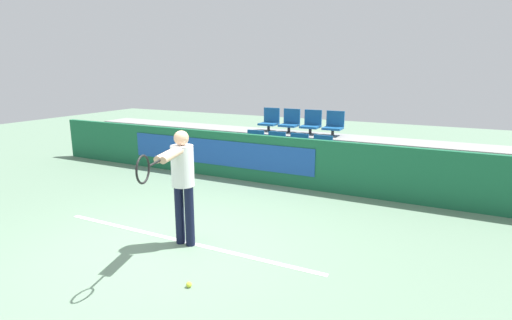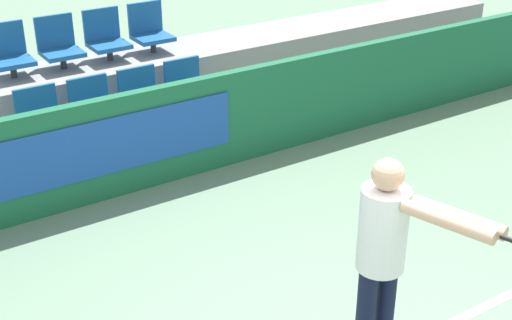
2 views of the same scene
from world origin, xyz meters
TOP-DOWN VIEW (x-y plane):
  - ground_plane at (0.00, 0.00)m, footprint 30.00×30.00m
  - court_baseline at (0.00, 0.30)m, footprint 4.45×0.08m
  - barrier_wall at (-0.04, 3.61)m, footprint 12.61×0.14m
  - bleacher_tier_front at (0.00, 4.15)m, footprint 12.21×0.91m
  - bleacher_tier_middle at (0.00, 5.06)m, footprint 12.21×0.91m
  - stadium_chair_0 at (-0.84, 4.27)m, footprint 0.43×0.41m
  - stadium_chair_1 at (-0.28, 4.27)m, footprint 0.43×0.41m
  - stadium_chair_2 at (0.28, 4.27)m, footprint 0.43×0.41m
  - stadium_chair_3 at (0.84, 4.27)m, footprint 0.43×0.41m
  - stadium_chair_4 at (-0.84, 5.18)m, footprint 0.43×0.41m
  - stadium_chair_5 at (-0.28, 5.18)m, footprint 0.43×0.41m
  - stadium_chair_6 at (0.28, 5.18)m, footprint 0.43×0.41m
  - stadium_chair_7 at (0.84, 5.18)m, footprint 0.43×0.41m
  - tennis_player at (0.15, 0.19)m, footprint 0.56×1.45m
  - tennis_ball at (0.87, -0.68)m, footprint 0.07×0.07m

SIDE VIEW (x-z plane):
  - ground_plane at x=0.00m, z-range 0.00..0.00m
  - court_baseline at x=0.00m, z-range 0.00..0.01m
  - tennis_ball at x=0.87m, z-range 0.00..0.07m
  - bleacher_tier_front at x=0.00m, z-range 0.00..0.45m
  - bleacher_tier_middle at x=0.00m, z-range 0.00..0.91m
  - barrier_wall at x=-0.04m, z-range 0.00..1.06m
  - stadium_chair_0 at x=-0.84m, z-range 0.42..1.00m
  - stadium_chair_1 at x=-0.28m, z-range 0.42..1.00m
  - stadium_chair_2 at x=0.28m, z-range 0.42..1.00m
  - stadium_chair_3 at x=0.84m, z-range 0.42..1.00m
  - tennis_player at x=0.15m, z-range 0.19..1.84m
  - stadium_chair_4 at x=-0.84m, z-range 0.88..1.45m
  - stadium_chair_5 at x=-0.28m, z-range 0.88..1.45m
  - stadium_chair_6 at x=0.28m, z-range 0.88..1.45m
  - stadium_chair_7 at x=0.84m, z-range 0.88..1.45m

